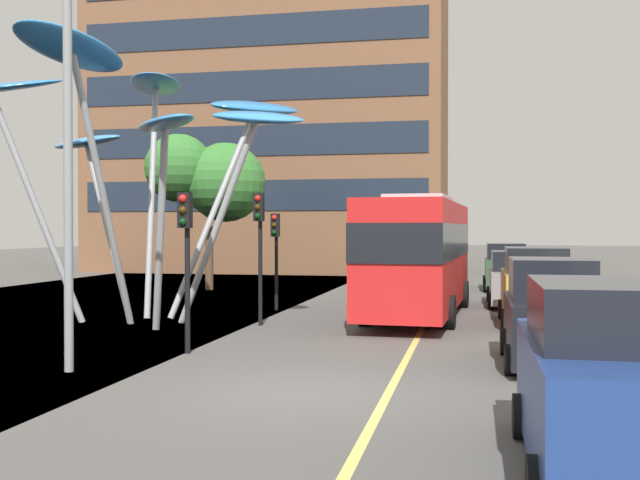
{
  "coord_description": "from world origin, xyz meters",
  "views": [
    {
      "loc": [
        2.96,
        -12.63,
        2.84
      ],
      "look_at": [
        -1.49,
        9.13,
        2.5
      ],
      "focal_mm": 42.6,
      "sensor_mm": 36.0,
      "label": 1
    }
  ],
  "objects_px": {
    "car_parked_far": "(535,288)",
    "car_far_side": "(506,268)",
    "leaf_sculpture": "(150,115)",
    "car_parked_near": "(611,385)",
    "red_bus": "(419,251)",
    "traffic_light_island_mid": "(276,240)",
    "car_parked_mid": "(551,316)",
    "street_lamp": "(80,106)",
    "car_side_street": "(515,280)",
    "traffic_light_kerb_far": "(259,230)",
    "traffic_light_kerb_near": "(186,237)"
  },
  "relations": [
    {
      "from": "car_parked_mid",
      "to": "car_far_side",
      "type": "height_order",
      "value": "car_parked_mid"
    },
    {
      "from": "traffic_light_kerb_near",
      "to": "car_parked_near",
      "type": "xyz_separation_m",
      "value": [
        7.91,
        -6.98,
        -1.59
      ]
    },
    {
      "from": "car_side_street",
      "to": "leaf_sculpture",
      "type": "bearing_deg",
      "value": -147.93
    },
    {
      "from": "car_far_side",
      "to": "street_lamp",
      "type": "relative_size",
      "value": 0.48
    },
    {
      "from": "traffic_light_island_mid",
      "to": "car_far_side",
      "type": "xyz_separation_m",
      "value": [
        8.14,
        10.41,
        -1.42
      ]
    },
    {
      "from": "car_far_side",
      "to": "traffic_light_kerb_near",
      "type": "bearing_deg",
      "value": -111.55
    },
    {
      "from": "car_parked_mid",
      "to": "street_lamp",
      "type": "bearing_deg",
      "value": -164.28
    },
    {
      "from": "traffic_light_kerb_near",
      "to": "car_parked_near",
      "type": "bearing_deg",
      "value": -41.43
    },
    {
      "from": "car_parked_near",
      "to": "traffic_light_kerb_far",
      "type": "bearing_deg",
      "value": 122.33
    },
    {
      "from": "traffic_light_kerb_near",
      "to": "car_far_side",
      "type": "distance_m",
      "value": 21.2
    },
    {
      "from": "street_lamp",
      "to": "car_parked_near",
      "type": "bearing_deg",
      "value": -26.42
    },
    {
      "from": "red_bus",
      "to": "car_side_street",
      "type": "xyz_separation_m",
      "value": [
        3.21,
        4.16,
        -1.17
      ]
    },
    {
      "from": "leaf_sculpture",
      "to": "street_lamp",
      "type": "height_order",
      "value": "street_lamp"
    },
    {
      "from": "leaf_sculpture",
      "to": "traffic_light_island_mid",
      "type": "bearing_deg",
      "value": 51.14
    },
    {
      "from": "red_bus",
      "to": "car_parked_far",
      "type": "xyz_separation_m",
      "value": [
        3.51,
        -1.39,
        -1.05
      ]
    },
    {
      "from": "traffic_light_kerb_near",
      "to": "car_parked_far",
      "type": "height_order",
      "value": "traffic_light_kerb_near"
    },
    {
      "from": "leaf_sculpture",
      "to": "car_far_side",
      "type": "xyz_separation_m",
      "value": [
        11.11,
        14.09,
        -5.28
      ]
    },
    {
      "from": "red_bus",
      "to": "car_parked_far",
      "type": "distance_m",
      "value": 3.92
    },
    {
      "from": "car_parked_near",
      "to": "car_far_side",
      "type": "distance_m",
      "value": 26.64
    },
    {
      "from": "red_bus",
      "to": "traffic_light_kerb_near",
      "type": "distance_m",
      "value": 9.61
    },
    {
      "from": "traffic_light_kerb_far",
      "to": "traffic_light_kerb_near",
      "type": "bearing_deg",
      "value": -92.58
    },
    {
      "from": "leaf_sculpture",
      "to": "car_parked_far",
      "type": "distance_m",
      "value": 12.68
    },
    {
      "from": "car_parked_far",
      "to": "car_far_side",
      "type": "xyz_separation_m",
      "value": [
        -0.36,
        12.65,
        -0.06
      ]
    },
    {
      "from": "red_bus",
      "to": "leaf_sculpture",
      "type": "xyz_separation_m",
      "value": [
        -7.96,
        -2.84,
        4.18
      ]
    },
    {
      "from": "leaf_sculpture",
      "to": "car_parked_mid",
      "type": "xyz_separation_m",
      "value": [
        11.26,
        -5.44,
        -5.27
      ]
    },
    {
      "from": "leaf_sculpture",
      "to": "car_parked_near",
      "type": "xyz_separation_m",
      "value": [
        11.25,
        -12.55,
        -5.25
      ]
    },
    {
      "from": "car_parked_far",
      "to": "car_far_side",
      "type": "relative_size",
      "value": 1.09
    },
    {
      "from": "car_parked_near",
      "to": "car_far_side",
      "type": "bearing_deg",
      "value": 90.31
    },
    {
      "from": "traffic_light_kerb_far",
      "to": "car_far_side",
      "type": "height_order",
      "value": "traffic_light_kerb_far"
    },
    {
      "from": "traffic_light_kerb_near",
      "to": "traffic_light_island_mid",
      "type": "distance_m",
      "value": 9.26
    },
    {
      "from": "street_lamp",
      "to": "traffic_light_kerb_far",
      "type": "bearing_deg",
      "value": 79.14
    },
    {
      "from": "leaf_sculpture",
      "to": "street_lamp",
      "type": "relative_size",
      "value": 1.38
    },
    {
      "from": "leaf_sculpture",
      "to": "traffic_light_island_mid",
      "type": "distance_m",
      "value": 6.11
    },
    {
      "from": "traffic_light_island_mid",
      "to": "car_far_side",
      "type": "height_order",
      "value": "traffic_light_island_mid"
    },
    {
      "from": "car_side_street",
      "to": "street_lamp",
      "type": "distance_m",
      "value": 18.05
    },
    {
      "from": "car_side_street",
      "to": "car_far_side",
      "type": "xyz_separation_m",
      "value": [
        -0.06,
        7.09,
        0.07
      ]
    },
    {
      "from": "car_parked_mid",
      "to": "car_side_street",
      "type": "distance_m",
      "value": 12.44
    },
    {
      "from": "leaf_sculpture",
      "to": "traffic_light_kerb_far",
      "type": "bearing_deg",
      "value": -6.71
    },
    {
      "from": "car_parked_mid",
      "to": "traffic_light_island_mid",
      "type": "bearing_deg",
      "value": 132.28
    },
    {
      "from": "traffic_light_kerb_near",
      "to": "car_parked_near",
      "type": "relative_size",
      "value": 0.8
    },
    {
      "from": "car_parked_near",
      "to": "leaf_sculpture",
      "type": "bearing_deg",
      "value": 131.87
    },
    {
      "from": "red_bus",
      "to": "car_parked_near",
      "type": "xyz_separation_m",
      "value": [
        3.29,
        -15.39,
        -1.07
      ]
    },
    {
      "from": "traffic_light_kerb_far",
      "to": "street_lamp",
      "type": "distance_m",
      "value": 8.11
    },
    {
      "from": "traffic_light_kerb_near",
      "to": "traffic_light_kerb_far",
      "type": "bearing_deg",
      "value": 87.42
    },
    {
      "from": "traffic_light_kerb_near",
      "to": "street_lamp",
      "type": "distance_m",
      "value": 3.77
    },
    {
      "from": "car_side_street",
      "to": "car_parked_mid",
      "type": "bearing_deg",
      "value": -89.58
    },
    {
      "from": "car_far_side",
      "to": "car_parked_far",
      "type": "bearing_deg",
      "value": -88.37
    },
    {
      "from": "traffic_light_kerb_near",
      "to": "car_far_side",
      "type": "bearing_deg",
      "value": 68.45
    },
    {
      "from": "red_bus",
      "to": "traffic_light_island_mid",
      "type": "distance_m",
      "value": 5.07
    },
    {
      "from": "car_parked_near",
      "to": "car_far_side",
      "type": "xyz_separation_m",
      "value": [
        -0.14,
        26.64,
        -0.04
      ]
    }
  ]
}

